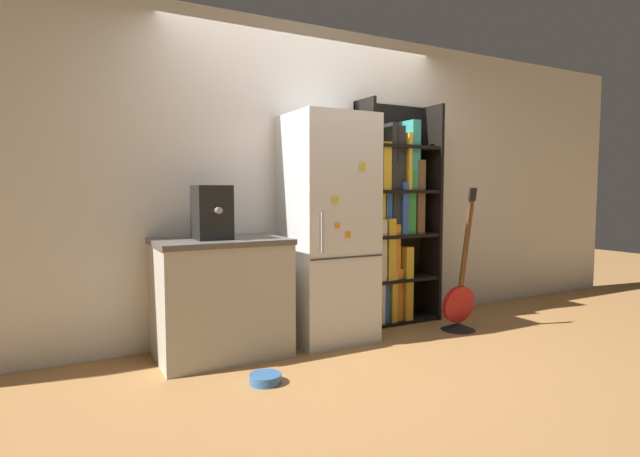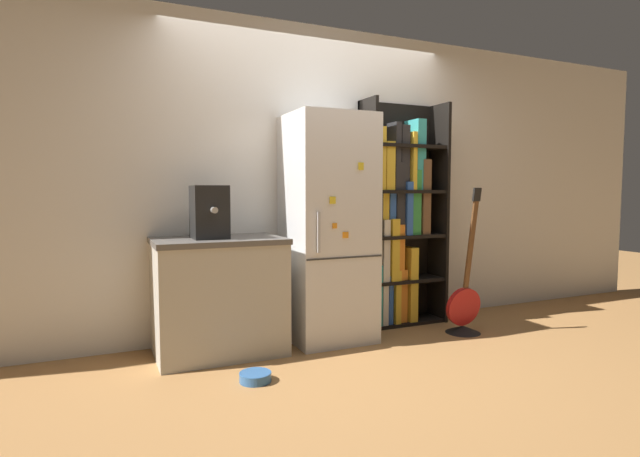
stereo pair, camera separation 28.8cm
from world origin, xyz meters
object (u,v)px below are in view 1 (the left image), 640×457
bookshelf (391,218)px  pet_bowl (265,378)px  espresso_machine (212,212)px  guitar (459,310)px  refrigerator (328,228)px

bookshelf → pet_bowl: size_ratio=9.76×
espresso_machine → pet_bowl: bearing=-77.6°
bookshelf → guitar: size_ratio=1.62×
bookshelf → guitar: bookshelf is taller
espresso_machine → pet_bowl: size_ratio=1.87×
refrigerator → bookshelf: size_ratio=0.91×
espresso_machine → bookshelf: bearing=6.4°
refrigerator → bookshelf: bearing=12.9°
bookshelf → espresso_machine: (-1.71, -0.19, 0.10)m
espresso_machine → guitar: bearing=-8.6°
guitar → espresso_machine: bearing=171.4°
bookshelf → refrigerator: bearing=-167.1°
bookshelf → guitar: 1.00m
refrigerator → guitar: (1.12, -0.33, -0.73)m
refrigerator → bookshelf: 0.78m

